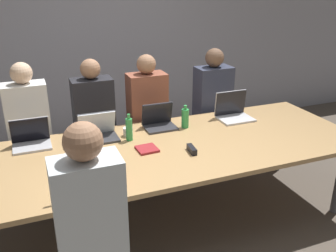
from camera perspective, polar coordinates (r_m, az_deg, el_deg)
name	(u,v)px	position (r m, az deg, el deg)	size (l,w,h in m)	color
ground_plane	(163,222)	(3.66, -0.81, -14.40)	(24.00, 24.00, 0.00)	brown
curtain_wall	(102,38)	(5.16, -10.03, 13.10)	(12.00, 0.06, 2.80)	#9999A3
conference_table	(162,153)	(3.28, -0.88, -4.17)	(3.63, 1.29, 0.78)	tan
laptop_far_left	(31,138)	(3.47, -20.15, -1.76)	(0.33, 0.24, 0.25)	#B7B7BC
person_far_left	(31,136)	(3.93, -20.19, -1.47)	(0.40, 0.24, 1.43)	#2D2D38
laptop_far_midleft	(98,131)	(3.46, -10.63, -0.75)	(0.35, 0.26, 0.25)	#333338
person_far_midleft	(95,130)	(3.93, -11.05, -0.56)	(0.40, 0.24, 1.43)	#2D2D38
cup_far_midleft	(128,132)	(3.49, -6.11, -0.86)	(0.09, 0.09, 0.08)	white
bottle_far_midleft	(129,129)	(3.37, -5.94, -0.46)	(0.06, 0.06, 0.25)	green
laptop_far_right	(233,111)	(3.95, 9.88, 2.30)	(0.35, 0.27, 0.28)	silver
person_far_right	(212,112)	(4.35, 6.73, 2.07)	(0.40, 0.24, 1.44)	#2D2D38
laptop_far_center	(159,121)	(3.66, -1.41, 0.84)	(0.31, 0.23, 0.24)	#333338
person_far_center	(148,122)	(4.05, -3.13, 0.55)	(0.40, 0.24, 1.43)	#2D2D38
bottle_far_center	(185,118)	(3.65, 2.63, 1.23)	(0.07, 0.07, 0.23)	green
laptop_near_left	(81,184)	(2.63, -13.07, -8.67)	(0.33, 0.25, 0.25)	silver
person_near_left	(92,237)	(2.39, -11.53, -16.27)	(0.40, 0.24, 1.45)	#2D2D38
cup_near_left	(117,177)	(2.72, -7.77, -7.68)	(0.08, 0.08, 0.10)	red
stapler	(192,149)	(3.17, 3.64, -3.58)	(0.06, 0.15, 0.05)	black
notebook	(147,149)	(3.21, -3.23, -3.49)	(0.18, 0.18, 0.02)	maroon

